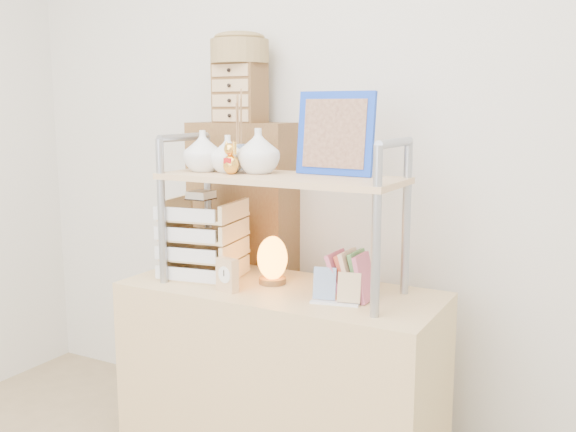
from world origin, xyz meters
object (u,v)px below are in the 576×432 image
letter_tray (203,243)px  salt_lamp (272,260)px  cabinet (245,272)px  desk (281,382)px

letter_tray → salt_lamp: 0.30m
cabinet → salt_lamp: (0.34, -0.33, 0.17)m
desk → letter_tray: letter_tray is taller
letter_tray → desk: bearing=0.3°
cabinet → salt_lamp: 0.50m
salt_lamp → letter_tray: bearing=-172.5°
letter_tray → salt_lamp: bearing=7.5°
letter_tray → salt_lamp: (0.30, 0.04, -0.04)m
cabinet → salt_lamp: bearing=-49.2°
desk → salt_lamp: 0.47m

